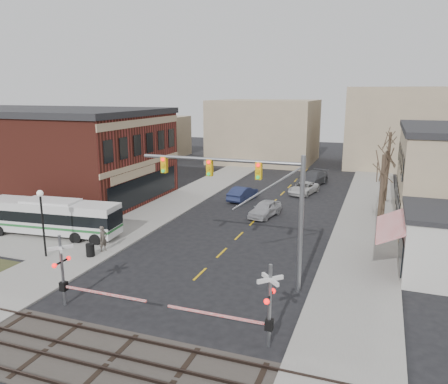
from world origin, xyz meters
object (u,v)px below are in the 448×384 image
(transit_bus, at_px, (52,217))
(traffic_signal_mast, at_px, (254,192))
(car_b, at_px, (243,193))
(rr_crossing_west, at_px, (69,272))
(trash_bin, at_px, (90,250))
(car_c, at_px, (304,188))
(pedestrian_far, at_px, (99,222))
(pedestrian_near, at_px, (103,239))
(car_d, at_px, (312,178))
(street_lamp, at_px, (42,210))
(car_a, at_px, (265,209))
(rr_crossing_east, at_px, (260,305))

(transit_bus, distance_m, traffic_signal_mast, 18.36)
(traffic_signal_mast, bearing_deg, car_b, 109.31)
(traffic_signal_mast, relative_size, rr_crossing_west, 1.78)
(traffic_signal_mast, height_order, trash_bin, traffic_signal_mast)
(traffic_signal_mast, relative_size, car_c, 2.08)
(pedestrian_far, bearing_deg, transit_bus, 161.62)
(transit_bus, distance_m, pedestrian_near, 6.25)
(pedestrian_near, height_order, pedestrian_far, pedestrian_near)
(pedestrian_near, bearing_deg, car_d, -8.59)
(rr_crossing_west, relative_size, car_b, 1.21)
(rr_crossing_west, xyz_separation_m, car_b, (1.61, 25.66, -1.21))
(street_lamp, bearing_deg, trash_bin, 20.35)
(car_c, bearing_deg, car_b, -124.15)
(traffic_signal_mast, bearing_deg, rr_crossing_west, -144.77)
(trash_bin, xyz_separation_m, car_d, (10.76, 29.78, 0.28))
(car_d, height_order, pedestrian_far, pedestrian_far)
(pedestrian_near, distance_m, pedestrian_far, 4.49)
(traffic_signal_mast, relative_size, pedestrian_near, 5.32)
(street_lamp, bearing_deg, pedestrian_near, 34.88)
(transit_bus, relative_size, car_d, 1.93)
(trash_bin, relative_size, car_b, 0.19)
(transit_bus, height_order, car_a, transit_bus)
(street_lamp, height_order, car_d, street_lamp)
(pedestrian_far, bearing_deg, car_b, 15.37)
(traffic_signal_mast, height_order, car_c, traffic_signal_mast)
(car_c, distance_m, pedestrian_far, 23.91)
(car_d, bearing_deg, transit_bus, -106.91)
(trash_bin, bearing_deg, rr_crossing_east, -24.35)
(street_lamp, height_order, car_c, street_lamp)
(car_d, bearing_deg, pedestrian_far, -103.35)
(pedestrian_near, bearing_deg, rr_crossing_east, -107.12)
(car_b, bearing_deg, street_lamp, 77.51)
(car_d, bearing_deg, traffic_signal_mast, -73.25)
(traffic_signal_mast, distance_m, pedestrian_near, 12.62)
(car_b, xyz_separation_m, pedestrian_near, (-4.75, -18.23, 0.30))
(car_a, distance_m, car_c, 10.55)
(street_lamp, bearing_deg, rr_crossing_east, -17.23)
(rr_crossing_east, height_order, car_b, rr_crossing_east)
(traffic_signal_mast, distance_m, street_lamp, 15.04)
(rr_crossing_west, bearing_deg, pedestrian_near, 112.91)
(car_a, distance_m, pedestrian_far, 14.87)
(traffic_signal_mast, relative_size, trash_bin, 11.16)
(rr_crossing_east, xyz_separation_m, car_a, (-5.18, 20.53, -1.22))
(rr_crossing_west, bearing_deg, transit_bus, 134.88)
(transit_bus, relative_size, rr_crossing_east, 2.02)
(traffic_signal_mast, xyz_separation_m, car_d, (-1.16, 30.06, -4.89))
(rr_crossing_west, relative_size, car_c, 1.17)
(rr_crossing_east, bearing_deg, street_lamp, 162.77)
(car_b, bearing_deg, trash_bin, 84.22)
(trash_bin, bearing_deg, car_b, 75.45)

